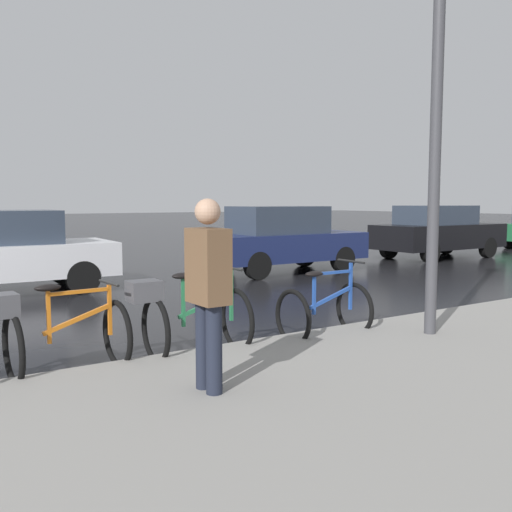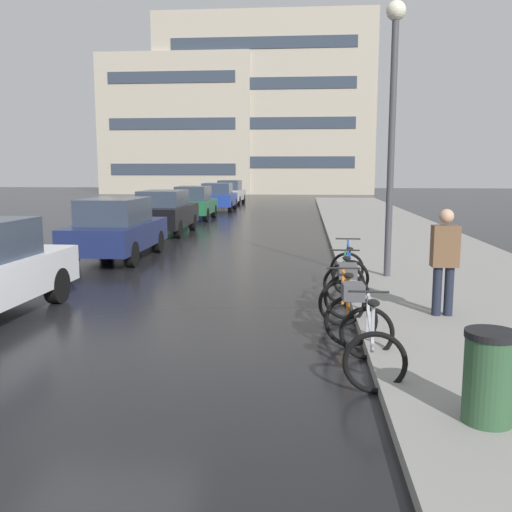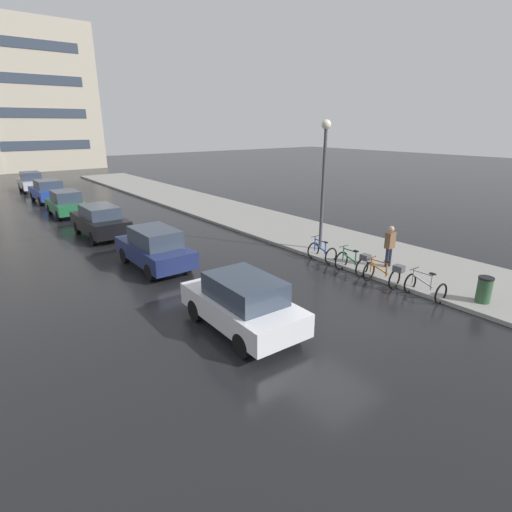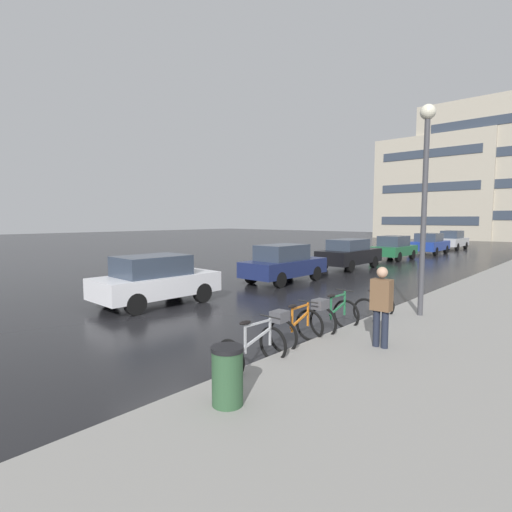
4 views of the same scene
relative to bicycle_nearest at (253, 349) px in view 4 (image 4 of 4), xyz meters
name	(u,v)px [view 4 (image 4 of 4)]	position (x,y,z in m)	size (l,w,h in m)	color
ground_plane	(169,326)	(-3.58, 0.70, -0.39)	(140.00, 140.00, 0.00)	black
bicycle_nearest	(253,349)	(0.00, 0.00, 0.00)	(0.72, 1.20, 0.95)	black
bicycle_second	(293,326)	(-0.16, 1.45, 0.10)	(0.79, 1.39, 0.96)	black
bicycle_third	(332,314)	(-0.09, 2.88, 0.11)	(0.77, 1.36, 1.01)	black
bicycle_farthest	(374,307)	(0.10, 4.74, 0.00)	(0.71, 1.08, 1.00)	black
car_white	(155,280)	(-6.06, 1.99, 0.42)	(1.92, 3.98, 1.59)	silver
car_navy	(284,263)	(-5.81, 8.33, 0.44)	(1.77, 4.14, 1.64)	navy
car_black	(349,254)	(-6.03, 14.47, 0.44)	(1.82, 4.38, 1.63)	black
car_green	(394,248)	(-6.14, 20.73, 0.42)	(1.78, 3.79, 1.61)	#1E6038
car_blue	(429,244)	(-5.92, 26.85, 0.42)	(2.03, 4.26, 1.62)	navy
car_silver	(452,240)	(-6.00, 33.06, 0.44)	(1.82, 3.89, 1.67)	#B2B5BA
pedestrian	(381,305)	(1.36, 2.37, 0.63)	(0.41, 0.25, 1.80)	#1E2333
streetlamp	(425,181)	(0.98, 5.69, 3.36)	(0.40, 0.40, 5.73)	#424247
trash_bin	(227,380)	(0.87, -1.48, 0.10)	(0.46, 0.46, 0.98)	#2D5133
building_facade_side	(440,189)	(-13.72, 53.85, 6.41)	(15.10, 9.94, 13.60)	#B2A893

